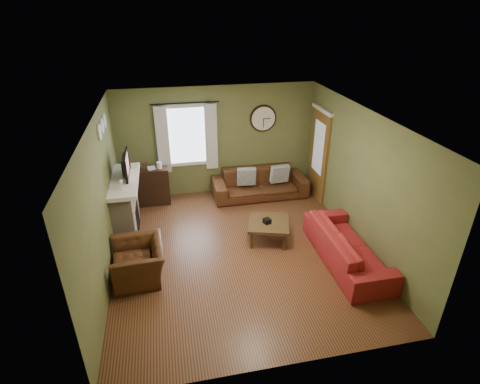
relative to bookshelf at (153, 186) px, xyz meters
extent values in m
cube|color=brown|center=(1.57, -2.24, -0.44)|extent=(4.60, 5.20, 0.00)
cube|color=white|center=(1.57, -2.24, 2.16)|extent=(4.60, 5.20, 0.00)
cube|color=#626939|center=(-0.73, -2.24, 0.86)|extent=(0.00, 5.20, 2.60)
cube|color=#626939|center=(3.87, -2.24, 0.86)|extent=(0.00, 5.20, 2.60)
cube|color=#626939|center=(1.57, 0.36, 0.86)|extent=(4.60, 0.00, 2.60)
cube|color=#626939|center=(1.57, -4.84, 0.86)|extent=(4.60, 0.00, 2.60)
cube|color=tan|center=(-0.53, -1.09, 0.11)|extent=(0.40, 1.40, 1.10)
cube|color=black|center=(-0.34, -1.09, -0.14)|extent=(0.04, 0.60, 0.55)
cube|color=white|center=(-0.50, -1.09, 0.70)|extent=(0.58, 1.60, 0.08)
imported|color=black|center=(-0.48, -0.94, 0.91)|extent=(0.08, 0.60, 0.35)
cube|color=#994C3F|center=(-0.40, -0.94, 0.97)|extent=(0.02, 0.62, 0.36)
cylinder|color=white|center=(-0.71, -1.44, 1.81)|extent=(0.28, 0.28, 0.03)
cylinder|color=white|center=(-0.71, -1.09, 1.81)|extent=(0.28, 0.28, 0.03)
cylinder|color=white|center=(-0.71, -0.74, 1.81)|extent=(0.28, 0.28, 0.03)
cylinder|color=black|center=(0.87, 0.24, 1.83)|extent=(0.03, 0.03, 1.50)
cube|color=silver|center=(0.32, 0.24, 1.01)|extent=(0.28, 0.04, 1.55)
cube|color=silver|center=(1.42, 0.24, 1.01)|extent=(0.28, 0.04, 1.55)
cube|color=brown|center=(3.84, -0.39, 0.61)|extent=(0.05, 0.90, 2.10)
imported|color=#48331C|center=(-0.08, 0.00, 0.52)|extent=(0.23, 0.28, 0.02)
imported|color=#462613|center=(2.51, -0.10, -0.11)|extent=(2.25, 0.88, 0.66)
cube|color=#98A3AA|center=(2.99, -0.15, 0.11)|extent=(0.45, 0.17, 0.44)
cube|color=#98A3AA|center=(2.18, -0.13, 0.11)|extent=(0.44, 0.17, 0.43)
imported|color=maroon|center=(3.42, -2.93, -0.12)|extent=(0.86, 2.20, 0.64)
imported|color=#462613|center=(-0.25, -2.63, -0.12)|extent=(0.92, 1.04, 0.64)
cube|color=black|center=(2.16, -2.03, -0.04)|extent=(0.16, 0.16, 0.10)
camera|label=1|loc=(0.40, -7.98, 3.83)|focal=28.00mm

